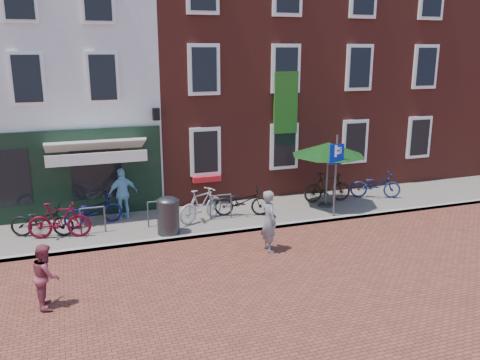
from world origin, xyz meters
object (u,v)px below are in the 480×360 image
object	(u,v)px
bicycle_5	(328,187)
parking_sign	(336,165)
litter_bin	(168,213)
bicycle_6	(375,185)
bicycle_3	(201,205)
parasol	(328,147)
woman	(269,221)
cafe_person	(123,193)
bicycle_2	(93,210)
boy	(46,275)
bicycle_0	(42,220)
bicycle_1	(59,220)
bicycle_4	(242,201)

from	to	relation	value
bicycle_5	parking_sign	bearing A→B (deg)	164.71
litter_bin	bicycle_6	bearing A→B (deg)	8.40
bicycle_5	bicycle_6	size ratio (longest dim) A/B	0.97
bicycle_3	bicycle_6	distance (m)	6.80
parasol	woman	world-z (taller)	parasol
woman	cafe_person	world-z (taller)	cafe_person
bicycle_2	woman	bearing A→B (deg)	-141.90
boy	litter_bin	bearing A→B (deg)	-47.29
litter_bin	bicycle_5	distance (m)	6.21
bicycle_6	bicycle_2	bearing A→B (deg)	111.18
bicycle_0	bicycle_6	distance (m)	11.57
litter_bin	cafe_person	world-z (taller)	cafe_person
parasol	bicycle_0	size ratio (longest dim) A/B	1.39
bicycle_5	bicycle_2	bearing A→B (deg)	94.37
bicycle_1	bicycle_6	xyz separation A→B (m)	(11.09, 0.50, -0.05)
litter_bin	bicycle_6	size ratio (longest dim) A/B	0.66
woman	bicycle_4	world-z (taller)	woman
cafe_person	woman	bearing A→B (deg)	117.59
litter_bin	woman	distance (m)	3.14
bicycle_3	bicycle_4	bearing A→B (deg)	-113.47
parking_sign	parasol	world-z (taller)	parking_sign
bicycle_1	bicycle_5	xyz separation A→B (m)	(9.14, 0.62, 0.00)
litter_bin	bicycle_6	distance (m)	8.11
parking_sign	bicycle_5	bearing A→B (deg)	68.87
cafe_person	bicycle_5	world-z (taller)	cafe_person
woman	boy	xyz separation A→B (m)	(-5.74, -1.28, -0.16)
parasol	bicycle_5	size ratio (longest dim) A/B	1.43
litter_bin	bicycle_0	xyz separation A→B (m)	(-3.55, 1.01, -0.15)
cafe_person	bicycle_0	distance (m)	2.64
litter_bin	parasol	xyz separation A→B (m)	(5.78, 0.86, 1.50)
litter_bin	woman	xyz separation A→B (m)	(2.41, -2.01, 0.14)
bicycle_1	bicycle_2	size ratio (longest dim) A/B	0.97
parking_sign	cafe_person	bearing A→B (deg)	162.18
woman	bicycle_2	xyz separation A→B (m)	(-4.48, 3.52, -0.29)
litter_bin	cafe_person	size ratio (longest dim) A/B	0.73
parking_sign	bicycle_6	world-z (taller)	parking_sign
parking_sign	bicycle_4	size ratio (longest dim) A/B	1.47
litter_bin	bicycle_5	xyz separation A→B (m)	(6.07, 1.30, -0.09)
parking_sign	bicycle_5	size ratio (longest dim) A/B	1.52
woman	boy	world-z (taller)	woman
woman	boy	distance (m)	5.88
bicycle_0	bicycle_3	distance (m)	4.78
litter_bin	bicycle_5	size ratio (longest dim) A/B	0.68
litter_bin	bicycle_5	world-z (taller)	litter_bin
litter_bin	parking_sign	size ratio (longest dim) A/B	0.45
boy	bicycle_0	xyz separation A→B (m)	(-0.22, 4.29, -0.13)
bicycle_5	bicycle_4	bearing A→B (deg)	103.20
litter_bin	parking_sign	world-z (taller)	parking_sign
woman	bicycle_0	world-z (taller)	woman
boy	bicycle_6	xyz separation A→B (m)	(11.35, 4.47, -0.13)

